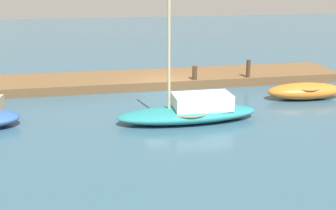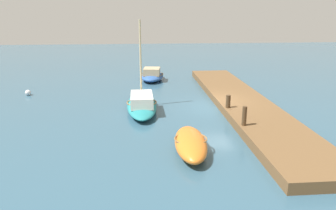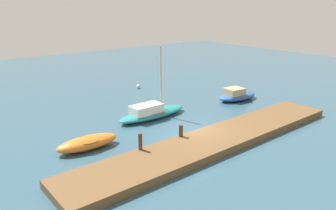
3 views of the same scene
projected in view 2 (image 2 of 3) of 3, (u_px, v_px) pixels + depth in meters
ground_plane at (214, 107)px, 21.47m from camera, size 84.00×84.00×0.00m
dock_platform at (242, 103)px, 21.55m from camera, size 21.35×3.40×0.50m
rowboat_orange at (191, 143)px, 14.67m from camera, size 4.01×1.64×0.82m
sailboat_teal at (142, 103)px, 20.73m from camera, size 6.17×1.95×5.62m
motorboat_blue at (152, 75)px, 29.58m from camera, size 4.29×2.47×1.19m
mooring_post_west at (244, 116)px, 16.57m from camera, size 0.23×0.23×1.01m
mooring_post_mid_west at (228, 101)px, 19.61m from camera, size 0.27×0.27×0.79m
marker_buoy at (28, 93)px, 24.47m from camera, size 0.42×0.42×0.42m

